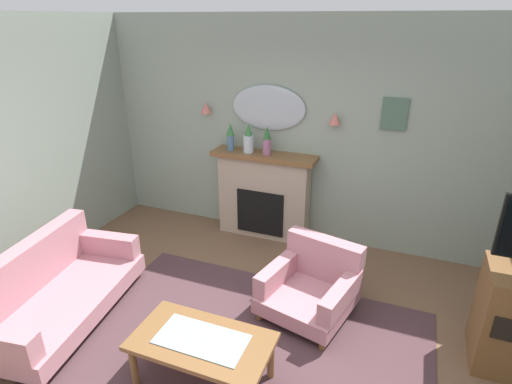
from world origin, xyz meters
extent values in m
cube|color=brown|center=(0.00, 0.00, -0.05)|extent=(6.61, 6.04, 0.10)
cube|color=#93A393|center=(0.00, 2.57, 1.41)|extent=(6.61, 0.10, 2.81)
cube|color=#4C3338|center=(0.00, 0.20, 0.01)|extent=(3.20, 2.40, 0.01)
cube|color=tan|center=(-0.60, 2.36, 0.55)|extent=(1.20, 0.28, 1.10)
cube|color=black|center=(-0.60, 2.26, 0.38)|extent=(0.64, 0.12, 0.60)
cube|color=brown|center=(-0.60, 2.34, 1.13)|extent=(1.36, 0.36, 0.06)
cylinder|color=#4C7093|center=(-1.05, 2.32, 1.26)|extent=(0.09, 0.09, 0.20)
cone|color=#38753D|center=(-1.05, 2.32, 1.44)|extent=(0.10, 0.10, 0.16)
cylinder|color=silver|center=(-0.80, 2.32, 1.27)|extent=(0.13, 0.13, 0.22)
cone|color=#38753D|center=(-0.80, 2.32, 1.46)|extent=(0.10, 0.10, 0.16)
cylinder|color=#9E6084|center=(-0.55, 2.32, 1.26)|extent=(0.11, 0.11, 0.20)
cone|color=#2D6633|center=(-0.55, 2.32, 1.44)|extent=(0.10, 0.10, 0.16)
ellipsoid|color=#B2BCC6|center=(-0.60, 2.49, 1.71)|extent=(0.96, 0.06, 0.56)
cone|color=#D17066|center=(-1.45, 2.44, 1.66)|extent=(0.14, 0.14, 0.14)
cone|color=#D17066|center=(0.25, 2.44, 1.66)|extent=(0.14, 0.14, 0.14)
cube|color=#4C6B56|center=(0.90, 2.50, 1.75)|extent=(0.28, 0.03, 0.36)
cube|color=brown|center=(-0.18, -0.17, 0.42)|extent=(1.10, 0.60, 0.04)
cube|color=#8C9E99|center=(-0.18, -0.17, 0.44)|extent=(0.72, 0.36, 0.01)
cylinder|color=brown|center=(-0.67, -0.41, 0.20)|extent=(0.06, 0.06, 0.40)
cylinder|color=brown|center=(-0.67, 0.07, 0.20)|extent=(0.06, 0.06, 0.40)
cylinder|color=brown|center=(0.31, 0.07, 0.20)|extent=(0.06, 0.06, 0.40)
cube|color=#B77A84|center=(-1.81, 0.02, 0.19)|extent=(1.07, 1.80, 0.18)
cube|color=#B77A84|center=(-2.15, -0.03, 0.52)|extent=(0.42, 1.71, 0.48)
cube|color=#B77A84|center=(-1.92, 0.80, 0.40)|extent=(0.77, 0.27, 0.24)
cylinder|color=brown|center=(-1.36, -0.69, 0.05)|extent=(0.07, 0.07, 0.10)
cylinder|color=brown|center=(-1.58, 0.83, 0.05)|extent=(0.07, 0.07, 0.10)
cylinder|color=brown|center=(-2.25, 0.74, 0.05)|extent=(0.07, 0.07, 0.10)
cube|color=#B77A84|center=(0.39, 0.95, 0.18)|extent=(0.96, 0.96, 0.16)
cube|color=#B77A84|center=(0.47, 1.28, 0.48)|extent=(0.82, 0.34, 0.45)
cube|color=#B77A84|center=(0.06, 1.03, 0.37)|extent=(0.30, 0.73, 0.22)
cube|color=#B77A84|center=(0.72, 0.87, 0.37)|extent=(0.30, 0.73, 0.22)
cylinder|color=brown|center=(-0.02, 0.69, 0.05)|extent=(0.06, 0.06, 0.10)
cylinder|color=brown|center=(0.64, 0.54, 0.05)|extent=(0.06, 0.06, 0.10)
cylinder|color=brown|center=(0.14, 1.36, 0.05)|extent=(0.06, 0.06, 0.10)
cylinder|color=brown|center=(0.80, 1.20, 0.05)|extent=(0.06, 0.06, 0.10)
camera|label=1|loc=(1.12, -2.32, 2.75)|focal=28.74mm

